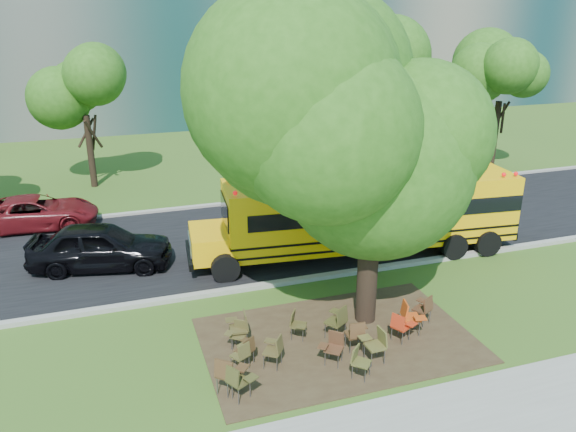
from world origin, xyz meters
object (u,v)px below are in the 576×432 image
object	(u,v)px
chair_11	(338,319)
chair_10	(297,323)
chair_0	(242,353)
chair_9	(239,332)
chair_4	(356,332)
chair_14	(237,379)
chair_7	(401,325)
main_tree	(375,133)
chair_1	(228,372)
chair_5	(359,360)
chair_8	(240,325)
chair_2	(275,348)
chair_13	(424,307)
school_bus	(368,211)
chair_6	(376,342)
chair_15	(246,348)
chair_3	(334,345)
chair_12	(410,315)
black_car	(101,246)
bg_car_red	(36,212)

from	to	relation	value
chair_11	chair_10	bearing A→B (deg)	128.71
chair_0	chair_9	distance (m)	0.96
chair_4	chair_14	distance (m)	3.43
chair_7	chair_14	bearing A→B (deg)	-106.37
main_tree	chair_4	bearing A→B (deg)	-124.12
chair_1	chair_5	size ratio (longest dim) A/B	1.19
chair_8	chair_11	distance (m)	2.55
chair_1	chair_2	size ratio (longest dim) A/B	1.13
chair_2	chair_14	bearing A→B (deg)	165.27
chair_13	chair_1	bearing A→B (deg)	164.99
school_bus	chair_9	xyz separation A→B (m)	(-5.75, -4.44, -1.13)
chair_2	chair_10	xyz separation A→B (m)	(0.90, 1.00, -0.04)
chair_0	chair_5	distance (m)	2.79
main_tree	chair_8	bearing A→B (deg)	-178.20
chair_5	chair_4	bearing A→B (deg)	-154.58
school_bus	chair_10	distance (m)	6.26
chair_6	chair_8	distance (m)	3.47
chair_6	chair_7	bearing A→B (deg)	-62.43
chair_5	chair_15	size ratio (longest dim) A/B	1.02
chair_3	chair_4	distance (m)	0.81
chair_4	chair_10	bearing A→B (deg)	145.76
chair_1	chair_11	size ratio (longest dim) A/B	1.00
main_tree	chair_5	distance (m)	5.52
chair_7	chair_14	world-z (taller)	chair_14
chair_10	chair_14	world-z (taller)	chair_14
chair_1	chair_12	xyz separation A→B (m)	(5.13, 0.95, -0.01)
chair_1	chair_14	world-z (taller)	chair_1
chair_2	chair_3	bearing A→B (deg)	-66.05
chair_0	chair_12	size ratio (longest dim) A/B	0.81
school_bus	chair_15	distance (m)	7.85
chair_9	chair_14	size ratio (longest dim) A/B	0.86
chair_5	chair_10	distance (m)	2.21
chair_9	chair_15	bearing A→B (deg)	125.32
school_bus	chair_5	size ratio (longest dim) A/B	14.15
chair_4	chair_8	size ratio (longest dim) A/B	0.93
chair_7	chair_12	bearing A→B (deg)	95.90
black_car	chair_5	bearing A→B (deg)	-132.99
chair_6	chair_10	world-z (taller)	chair_6
chair_15	chair_7	bearing A→B (deg)	-36.35
chair_13	chair_15	bearing A→B (deg)	156.17
chair_1	chair_15	distance (m)	1.16
chair_2	chair_4	bearing A→B (deg)	-54.01
chair_0	chair_8	xyz separation A→B (m)	(0.24, 1.08, 0.11)
chair_0	chair_15	distance (m)	0.22
chair_4	chair_10	distance (m)	1.61
chair_7	chair_9	world-z (taller)	chair_7
chair_7	chair_15	size ratio (longest dim) A/B	1.05
chair_2	chair_5	size ratio (longest dim) A/B	1.06
main_tree	chair_3	world-z (taller)	main_tree
chair_4	bg_car_red	distance (m)	14.58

